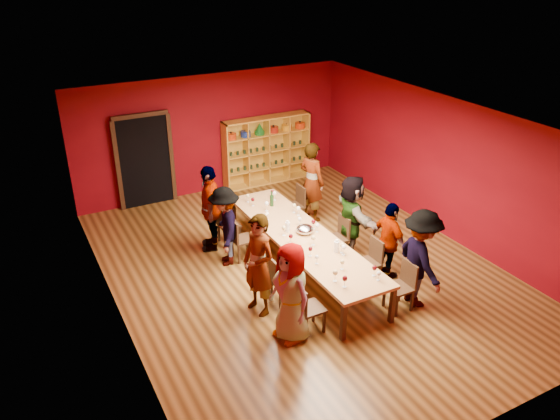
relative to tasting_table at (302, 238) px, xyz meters
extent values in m
cube|color=#533516|center=(0.00, 0.00, -0.71)|extent=(7.10, 9.10, 0.02)
cube|color=#66050F|center=(0.00, 4.51, 0.80)|extent=(7.10, 0.02, 3.00)
cube|color=#66050F|center=(0.00, -4.51, 0.80)|extent=(7.10, 0.02, 3.00)
cube|color=#66050F|center=(-3.51, 0.00, 0.80)|extent=(0.02, 9.10, 3.00)
cube|color=#66050F|center=(3.51, 0.00, 0.80)|extent=(0.02, 9.10, 3.00)
cube|color=white|center=(0.00, 0.00, 2.31)|extent=(7.10, 9.10, 0.02)
cube|color=#B47F4B|center=(0.00, 0.00, 0.02)|extent=(1.10, 4.50, 0.06)
cube|color=black|center=(-0.49, -2.17, -0.35)|extent=(0.08, 0.08, 0.69)
cube|color=black|center=(-0.49, 2.17, -0.35)|extent=(0.08, 0.08, 0.69)
cube|color=black|center=(0.49, -2.17, -0.35)|extent=(0.08, 0.08, 0.69)
cube|color=black|center=(0.49, 2.17, -0.35)|extent=(0.08, 0.08, 0.69)
cube|color=black|center=(-1.80, 4.44, 0.40)|extent=(1.20, 0.14, 2.20)
cube|color=black|center=(-1.80, 4.37, 1.55)|extent=(1.32, 0.06, 0.10)
cube|color=black|center=(-2.45, 4.37, 0.40)|extent=(0.10, 0.06, 2.20)
cube|color=black|center=(-1.15, 4.37, 0.40)|extent=(0.10, 0.06, 2.20)
cube|color=gold|center=(0.22, 4.28, 0.20)|extent=(0.04, 0.40, 1.80)
cube|color=gold|center=(2.58, 4.28, 0.20)|extent=(0.04, 0.40, 1.80)
cube|color=gold|center=(1.40, 4.28, 1.08)|extent=(2.40, 0.40, 0.04)
cube|color=gold|center=(1.40, 4.28, -0.68)|extent=(2.40, 0.40, 0.04)
cube|color=gold|center=(1.40, 4.47, 0.20)|extent=(2.40, 0.02, 1.80)
cube|color=gold|center=(1.40, 4.28, -0.25)|extent=(2.36, 0.38, 0.03)
cube|color=gold|center=(1.40, 4.28, 0.20)|extent=(2.36, 0.38, 0.03)
cube|color=gold|center=(1.40, 4.28, 0.65)|extent=(2.36, 0.38, 0.03)
cube|color=gold|center=(0.80, 4.28, 0.20)|extent=(0.03, 0.38, 1.76)
cube|color=gold|center=(1.40, 4.28, 0.20)|extent=(0.03, 0.38, 1.76)
cube|color=gold|center=(2.00, 4.28, 0.20)|extent=(0.03, 0.38, 1.76)
cylinder|color=red|center=(0.40, 4.28, 0.74)|extent=(0.26, 0.26, 0.15)
sphere|color=black|center=(0.40, 4.28, 0.84)|extent=(0.05, 0.05, 0.05)
cylinder|color=navy|center=(0.80, 4.28, 0.74)|extent=(0.26, 0.26, 0.15)
sphere|color=black|center=(0.80, 4.28, 0.84)|extent=(0.05, 0.05, 0.05)
cylinder|color=#1C7026|center=(1.20, 4.28, 0.71)|extent=(0.26, 0.26, 0.08)
cone|color=#1C7026|center=(1.20, 4.28, 0.86)|extent=(0.24, 0.24, 0.22)
cylinder|color=#A82313|center=(1.60, 4.28, 0.74)|extent=(0.26, 0.26, 0.15)
sphere|color=black|center=(1.60, 4.28, 0.84)|extent=(0.05, 0.05, 0.05)
cylinder|color=gold|center=(2.00, 4.28, 0.74)|extent=(0.26, 0.26, 0.15)
sphere|color=black|center=(2.00, 4.28, 0.84)|extent=(0.05, 0.05, 0.05)
cylinder|color=red|center=(2.40, 4.28, 0.74)|extent=(0.26, 0.26, 0.15)
sphere|color=black|center=(2.40, 4.28, 0.84)|extent=(0.05, 0.05, 0.05)
cylinder|color=#1A2F1E|center=(0.38, 4.28, -0.18)|extent=(0.07, 0.07, 0.10)
cylinder|color=#1A2F1E|center=(0.56, 4.28, -0.18)|extent=(0.07, 0.07, 0.10)
cylinder|color=#1A2F1E|center=(0.75, 4.28, -0.18)|extent=(0.07, 0.07, 0.10)
cylinder|color=#1A2F1E|center=(0.93, 4.28, -0.18)|extent=(0.07, 0.07, 0.10)
cylinder|color=#1A2F1E|center=(1.12, 4.28, -0.18)|extent=(0.07, 0.07, 0.10)
cylinder|color=#1A2F1E|center=(1.30, 4.28, -0.18)|extent=(0.07, 0.07, 0.10)
cylinder|color=#1A2F1E|center=(1.49, 4.28, -0.18)|extent=(0.07, 0.07, 0.10)
cylinder|color=#1A2F1E|center=(1.67, 4.28, -0.18)|extent=(0.07, 0.07, 0.10)
cylinder|color=#1A2F1E|center=(1.86, 4.28, -0.18)|extent=(0.07, 0.07, 0.10)
cylinder|color=#1A2F1E|center=(2.04, 4.28, -0.18)|extent=(0.07, 0.07, 0.10)
cylinder|color=#1A2F1E|center=(2.23, 4.28, -0.18)|extent=(0.07, 0.07, 0.10)
cylinder|color=#1A2F1E|center=(2.42, 4.28, -0.18)|extent=(0.07, 0.07, 0.10)
cylinder|color=#1A2F1E|center=(0.38, 4.28, 0.27)|extent=(0.07, 0.07, 0.10)
cylinder|color=#1A2F1E|center=(0.56, 4.28, 0.27)|extent=(0.07, 0.07, 0.10)
cylinder|color=#1A2F1E|center=(0.75, 4.28, 0.27)|extent=(0.07, 0.07, 0.10)
cylinder|color=#1A2F1E|center=(0.93, 4.28, 0.27)|extent=(0.07, 0.07, 0.10)
cylinder|color=#1A2F1E|center=(1.12, 4.28, 0.27)|extent=(0.07, 0.07, 0.10)
cylinder|color=#1A2F1E|center=(1.30, 4.28, 0.27)|extent=(0.07, 0.07, 0.10)
cylinder|color=#1A2F1E|center=(1.49, 4.28, 0.27)|extent=(0.07, 0.07, 0.10)
cylinder|color=#1A2F1E|center=(1.67, 4.28, 0.27)|extent=(0.07, 0.07, 0.10)
cylinder|color=#1A2F1E|center=(1.86, 4.28, 0.27)|extent=(0.07, 0.07, 0.10)
cylinder|color=#1A2F1E|center=(2.04, 4.28, 0.27)|extent=(0.07, 0.07, 0.10)
cylinder|color=#1A2F1E|center=(2.23, 4.28, 0.27)|extent=(0.07, 0.07, 0.10)
cylinder|color=#1A2F1E|center=(2.42, 4.28, 0.27)|extent=(0.07, 0.07, 0.10)
cube|color=black|center=(-0.83, -1.70, -0.27)|extent=(0.42, 0.42, 0.04)
cube|color=black|center=(-1.02, -1.70, -0.03)|extent=(0.04, 0.40, 0.44)
cube|color=black|center=(-1.00, -1.87, -0.49)|extent=(0.04, 0.04, 0.41)
cube|color=black|center=(-0.66, -1.87, -0.49)|extent=(0.04, 0.04, 0.41)
cube|color=black|center=(-1.00, -1.53, -0.49)|extent=(0.04, 0.04, 0.41)
cube|color=black|center=(-0.66, -1.53, -0.49)|extent=(0.04, 0.04, 0.41)
imported|color=silver|center=(-1.19, -1.70, 0.15)|extent=(0.58, 0.89, 1.70)
cube|color=black|center=(-0.83, -0.83, -0.27)|extent=(0.42, 0.42, 0.04)
cube|color=black|center=(-1.02, -0.83, -0.03)|extent=(0.04, 0.40, 0.44)
cube|color=black|center=(-1.00, -1.00, -0.49)|extent=(0.04, 0.04, 0.41)
cube|color=black|center=(-0.66, -1.00, -0.49)|extent=(0.04, 0.04, 0.41)
cube|color=black|center=(-1.00, -0.66, -0.49)|extent=(0.04, 0.04, 0.41)
cube|color=black|center=(-0.66, -0.66, -0.49)|extent=(0.04, 0.04, 0.41)
imported|color=#46474B|center=(-1.33, -0.83, 0.22)|extent=(0.65, 0.77, 1.83)
cube|color=black|center=(-0.83, 0.93, -0.27)|extent=(0.42, 0.42, 0.04)
cube|color=black|center=(-1.02, 0.93, -0.03)|extent=(0.04, 0.40, 0.44)
cube|color=black|center=(-1.00, 0.76, -0.49)|extent=(0.04, 0.04, 0.41)
cube|color=black|center=(-0.66, 0.76, -0.49)|extent=(0.04, 0.04, 0.41)
cube|color=black|center=(-1.00, 1.10, -0.49)|extent=(0.04, 0.04, 0.41)
cube|color=black|center=(-0.66, 1.10, -0.49)|extent=(0.04, 0.04, 0.41)
imported|color=silver|center=(-1.20, 0.93, 0.11)|extent=(0.72, 1.13, 1.63)
cube|color=black|center=(-0.83, 1.65, -0.27)|extent=(0.42, 0.42, 0.04)
cube|color=black|center=(-1.02, 1.65, -0.03)|extent=(0.04, 0.40, 0.44)
cube|color=black|center=(-1.00, 1.48, -0.49)|extent=(0.04, 0.04, 0.41)
cube|color=black|center=(-0.66, 1.48, -0.49)|extent=(0.04, 0.04, 0.41)
cube|color=black|center=(-1.00, 1.82, -0.49)|extent=(0.04, 0.04, 0.41)
cube|color=black|center=(-0.66, 1.82, -0.49)|extent=(0.04, 0.04, 0.41)
imported|color=#141A38|center=(-1.22, 1.65, 0.22)|extent=(0.85, 1.18, 1.84)
cube|color=black|center=(0.83, -1.92, -0.27)|extent=(0.42, 0.42, 0.04)
cube|color=black|center=(1.02, -1.92, -0.03)|extent=(0.04, 0.40, 0.44)
cube|color=black|center=(0.66, -2.09, -0.49)|extent=(0.04, 0.04, 0.41)
cube|color=black|center=(1.00, -2.09, -0.49)|extent=(0.04, 0.04, 0.41)
cube|color=black|center=(0.66, -1.75, -0.49)|extent=(0.04, 0.04, 0.41)
cube|color=black|center=(1.00, -1.75, -0.49)|extent=(0.04, 0.04, 0.41)
imported|color=#6186C8|center=(1.23, -1.92, 0.20)|extent=(0.69, 1.24, 1.81)
cube|color=black|center=(0.83, -0.99, -0.27)|extent=(0.42, 0.42, 0.04)
cube|color=black|center=(1.02, -0.99, -0.03)|extent=(0.04, 0.40, 0.44)
cube|color=black|center=(0.66, -1.16, -0.49)|extent=(0.04, 0.04, 0.41)
cube|color=black|center=(1.00, -1.16, -0.49)|extent=(0.04, 0.04, 0.41)
cube|color=black|center=(0.66, -0.82, -0.49)|extent=(0.04, 0.04, 0.41)
cube|color=black|center=(1.00, -0.82, -0.49)|extent=(0.04, 0.04, 0.41)
imported|color=#D28D8F|center=(1.31, -0.99, 0.07)|extent=(0.42, 0.91, 1.54)
cube|color=black|center=(0.83, 0.07, -0.27)|extent=(0.42, 0.42, 0.04)
cube|color=black|center=(1.02, 0.07, -0.03)|extent=(0.04, 0.40, 0.44)
cube|color=black|center=(0.66, -0.10, -0.49)|extent=(0.04, 0.04, 0.41)
cube|color=black|center=(1.00, -0.10, -0.49)|extent=(0.04, 0.04, 0.41)
cube|color=black|center=(0.66, 0.24, -0.49)|extent=(0.04, 0.04, 0.41)
cube|color=black|center=(1.00, 0.24, -0.49)|extent=(0.04, 0.04, 0.41)
imported|color=#6187C8|center=(1.19, 0.07, 0.16)|extent=(0.73, 1.65, 1.72)
cube|color=black|center=(0.83, 1.82, -0.27)|extent=(0.42, 0.42, 0.04)
cube|color=black|center=(1.02, 1.82, -0.03)|extent=(0.04, 0.40, 0.44)
cube|color=black|center=(0.66, 1.65, -0.49)|extent=(0.04, 0.04, 0.41)
cube|color=black|center=(1.00, 1.65, -0.49)|extent=(0.04, 0.04, 0.41)
cube|color=black|center=(0.66, 1.99, -0.49)|extent=(0.04, 0.04, 0.41)
cube|color=black|center=(1.00, 1.99, -0.49)|extent=(0.04, 0.04, 0.41)
imported|color=#141737|center=(1.30, 1.82, 0.23)|extent=(0.68, 0.80, 1.86)
cylinder|color=white|center=(-0.28, 1.86, 0.05)|extent=(0.06, 0.06, 0.01)
cylinder|color=white|center=(-0.28, 1.86, 0.11)|extent=(0.01, 0.01, 0.11)
ellipsoid|color=#D8C587|center=(-0.28, 1.86, 0.20)|extent=(0.08, 0.08, 0.09)
cylinder|color=white|center=(-0.12, 1.28, 0.06)|extent=(0.07, 0.07, 0.01)
cylinder|color=white|center=(-0.12, 1.28, 0.12)|extent=(0.01, 0.01, 0.12)
ellipsoid|color=white|center=(-0.12, 1.28, 0.22)|extent=(0.09, 0.09, 0.10)
cylinder|color=white|center=(-0.29, 0.90, 0.05)|extent=(0.06, 0.06, 0.01)
cylinder|color=white|center=(-0.29, 0.90, 0.11)|extent=(0.01, 0.01, 0.10)
ellipsoid|color=white|center=(-0.29, 0.90, 0.19)|extent=(0.07, 0.07, 0.08)
cylinder|color=white|center=(-0.26, 1.64, 0.05)|extent=(0.06, 0.06, 0.01)
cylinder|color=white|center=(-0.26, 1.64, 0.11)|extent=(0.01, 0.01, 0.11)
ellipsoid|color=#44070D|center=(-0.26, 1.64, 0.20)|extent=(0.08, 0.08, 0.09)
cylinder|color=white|center=(0.29, -0.98, 0.06)|extent=(0.07, 0.07, 0.01)
cylinder|color=white|center=(0.29, -0.98, 0.12)|extent=(0.01, 0.01, 0.12)
ellipsoid|color=white|center=(0.29, -0.98, 0.21)|extent=(0.08, 0.08, 0.10)
cylinder|color=white|center=(0.35, -1.80, 0.06)|extent=(0.07, 0.07, 0.01)
cylinder|color=white|center=(0.35, -1.80, 0.12)|extent=(0.01, 0.01, 0.11)
ellipsoid|color=#44070D|center=(0.35, -1.80, 0.21)|extent=(0.08, 0.08, 0.09)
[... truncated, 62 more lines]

